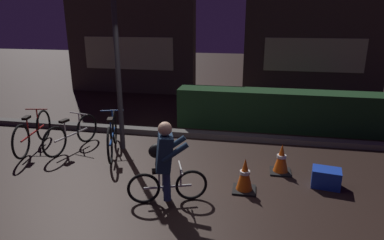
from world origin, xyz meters
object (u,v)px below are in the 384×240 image
street_post (119,79)px  parked_bike_center_left (112,135)px  parked_bike_leftmost (33,132)px  blue_crate (326,178)px  parked_bike_left_mid (72,134)px  traffic_cone_far (281,159)px  traffic_cone_near (245,175)px  cyclist (165,162)px

street_post → parked_bike_center_left: bearing=-117.3°
parked_bike_leftmost → blue_crate: bearing=-106.6°
parked_bike_leftmost → parked_bike_left_mid: bearing=-91.8°
traffic_cone_far → parked_bike_leftmost: bearing=178.0°
parked_bike_center_left → traffic_cone_far: parked_bike_center_left is taller
street_post → blue_crate: (3.85, -0.90, -1.31)m
parked_bike_leftmost → traffic_cone_near: bearing=-113.3°
street_post → cyclist: bearing=-51.9°
parked_bike_center_left → blue_crate: 4.03m
parked_bike_leftmost → traffic_cone_far: parked_bike_leftmost is taller
parked_bike_leftmost → traffic_cone_far: size_ratio=3.14×
street_post → blue_crate: size_ratio=6.64×
blue_crate → cyclist: 2.63m
blue_crate → cyclist: cyclist is taller
parked_bike_center_left → traffic_cone_near: (2.68, -1.08, -0.10)m
street_post → blue_crate: 4.17m
cyclist → blue_crate: bearing=1.1°
blue_crate → parked_bike_leftmost: bearing=174.4°
parked_bike_left_mid → traffic_cone_far: bearing=-81.2°
parked_bike_leftmost → cyclist: bearing=-125.6°
parked_bike_left_mid → parked_bike_leftmost: bearing=112.2°
parked_bike_center_left → traffic_cone_near: 2.89m
street_post → parked_bike_left_mid: street_post is taller
traffic_cone_far → cyclist: 2.20m
parked_bike_left_mid → traffic_cone_far: parked_bike_left_mid is taller
cyclist → parked_bike_leftmost: bearing=135.6°
traffic_cone_near → traffic_cone_far: 0.98m
cyclist → traffic_cone_far: bearing=17.2°
parked_bike_leftmost → traffic_cone_far: (4.97, -0.17, -0.10)m
blue_crate → traffic_cone_far: bearing=151.4°
parked_bike_leftmost → parked_bike_center_left: parked_bike_center_left is taller
street_post → parked_bike_left_mid: bearing=-167.7°
street_post → parked_bike_center_left: 1.12m
parked_bike_left_mid → cyclist: cyclist is taller
parked_bike_left_mid → parked_bike_center_left: 0.90m
parked_bike_leftmost → cyclist: (3.24, -1.48, 0.27)m
street_post → parked_bike_leftmost: street_post is taller
parked_bike_center_left → traffic_cone_far: (3.28, -0.30, -0.11)m
parked_bike_center_left → parked_bike_leftmost: bearing=75.2°
street_post → cyclist: (1.43, -1.83, -0.83)m
blue_crate → parked_bike_left_mid: bearing=172.0°
street_post → parked_bike_left_mid: size_ratio=1.93×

